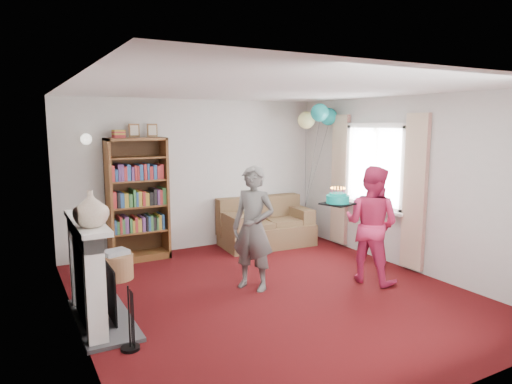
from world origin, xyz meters
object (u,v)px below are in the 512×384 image
sofa (265,227)px  person_striped (253,228)px  bookcase (137,200)px  person_magenta (371,224)px  birthday_cake (338,199)px

sofa → person_striped: bearing=-120.4°
bookcase → person_magenta: bearing=-45.8°
person_magenta → birthday_cake: (-0.48, 0.13, 0.36)m
birthday_cake → person_magenta: bearing=-14.8°
bookcase → person_striped: (0.95, -2.02, -0.14)m
person_striped → birthday_cake: bearing=36.0°
bookcase → birthday_cake: size_ratio=5.87×
person_striped → person_magenta: 1.59m
sofa → person_striped: (-1.21, -1.78, 0.48)m
sofa → birthday_cake: (-0.17, -2.17, 0.82)m
sofa → bookcase: bearing=177.4°
sofa → person_magenta: 2.36m
sofa → person_striped: size_ratio=0.98×
bookcase → birthday_cake: bookcase is taller
bookcase → person_magenta: 3.53m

